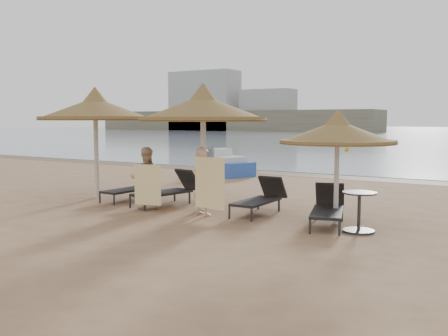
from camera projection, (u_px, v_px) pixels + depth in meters
The scene contains 19 objects.
ground at pixel (204, 214), 12.12m from camera, with size 160.00×160.00×0.00m, color #947050.
wet_sand_strip at pixel (332, 176), 20.13m from camera, with size 200.00×1.60×0.01m, color brown.
far_shore at pixel (324, 116), 91.05m from camera, with size 150.00×54.80×12.00m.
palapa_left at pixel (95, 109), 14.44m from camera, with size 3.28×3.28×3.25m.
palapa_center at pixel (203, 109), 12.46m from camera, with size 3.25×3.25×3.22m.
palapa_right at pixel (337, 133), 10.85m from camera, with size 2.55×2.55×2.53m.
lounger_far_left at pixel (133, 187), 14.32m from camera, with size 0.72×1.89×0.83m.
lounger_near_left at pixel (170, 189), 13.54m from camera, with size 1.08×2.15×0.92m.
lounger_near_right at pixel (261, 197), 12.28m from camera, with size 0.65×1.94×0.87m.
lounger_far_right at pixel (328, 207), 10.94m from camera, with size 1.14×2.03×0.86m.
side_table at pixel (359, 213), 10.19m from camera, with size 0.69×0.69×0.83m.
person_left at pixel (146, 173), 12.73m from camera, with size 0.86×0.56×1.86m, color tan.
person_right at pixel (203, 176), 11.91m from camera, with size 0.88×0.57×1.92m, color tan.
towel_left at pixel (148, 185), 12.27m from camera, with size 0.70×0.19×1.00m.
towel_right at pixel (210, 183), 11.53m from camera, with size 0.86×0.10×1.21m.
bag_patterned at pixel (207, 156), 12.73m from camera, with size 0.35×0.17×0.42m.
bag_dark at pixel (200, 169), 12.47m from camera, with size 0.22×0.08×0.32m.
pedal_boat at pixel (225, 165), 20.58m from camera, with size 2.67×2.14×1.09m.
buoy_left at pixel (347, 149), 36.25m from camera, with size 0.35×0.35×0.35m, color gold.
Camera 1 is at (6.59, -9.98, 2.30)m, focal length 40.00 mm.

